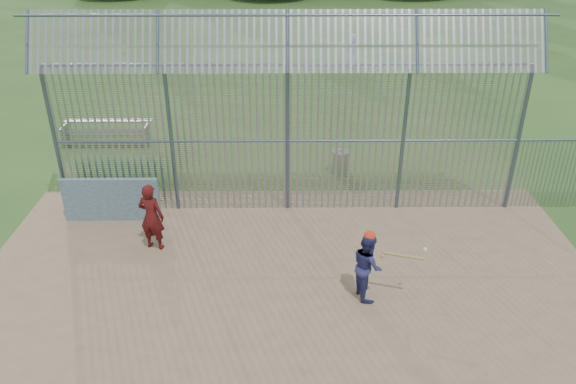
{
  "coord_description": "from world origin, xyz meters",
  "views": [
    {
      "loc": [
        -0.1,
        -9.94,
        7.64
      ],
      "look_at": [
        0.0,
        2.0,
        1.3
      ],
      "focal_mm": 35.0,
      "sensor_mm": 36.0,
      "label": 1
    }
  ],
  "objects_px": {
    "dugout_wall": "(111,200)",
    "bleacher": "(107,132)",
    "trash_can": "(340,162)",
    "batter": "(367,266)",
    "onlooker": "(151,217)"
  },
  "relations": [
    {
      "from": "dugout_wall",
      "to": "onlooker",
      "type": "bearing_deg",
      "value": -44.43
    },
    {
      "from": "dugout_wall",
      "to": "trash_can",
      "type": "xyz_separation_m",
      "value": [
        6.25,
        2.77,
        -0.24
      ]
    },
    {
      "from": "dugout_wall",
      "to": "trash_can",
      "type": "distance_m",
      "value": 6.84
    },
    {
      "from": "batter",
      "to": "onlooker",
      "type": "bearing_deg",
      "value": 56.83
    },
    {
      "from": "batter",
      "to": "trash_can",
      "type": "bearing_deg",
      "value": -12.15
    },
    {
      "from": "trash_can",
      "to": "bleacher",
      "type": "bearing_deg",
      "value": 162.77
    },
    {
      "from": "dugout_wall",
      "to": "onlooker",
      "type": "relative_size",
      "value": 1.46
    },
    {
      "from": "batter",
      "to": "trash_can",
      "type": "xyz_separation_m",
      "value": [
        0.0,
        5.98,
        -0.39
      ]
    },
    {
      "from": "dugout_wall",
      "to": "bleacher",
      "type": "bearing_deg",
      "value": 106.94
    },
    {
      "from": "batter",
      "to": "bleacher",
      "type": "distance_m",
      "value": 11.49
    },
    {
      "from": "dugout_wall",
      "to": "bleacher",
      "type": "xyz_separation_m",
      "value": [
        -1.58,
        5.2,
        -0.21
      ]
    },
    {
      "from": "dugout_wall",
      "to": "bleacher",
      "type": "relative_size",
      "value": 0.83
    },
    {
      "from": "trash_can",
      "to": "bleacher",
      "type": "height_order",
      "value": "trash_can"
    },
    {
      "from": "onlooker",
      "to": "bleacher",
      "type": "xyz_separation_m",
      "value": [
        -2.93,
        6.53,
        -0.46
      ]
    },
    {
      "from": "dugout_wall",
      "to": "batter",
      "type": "distance_m",
      "value": 7.02
    }
  ]
}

